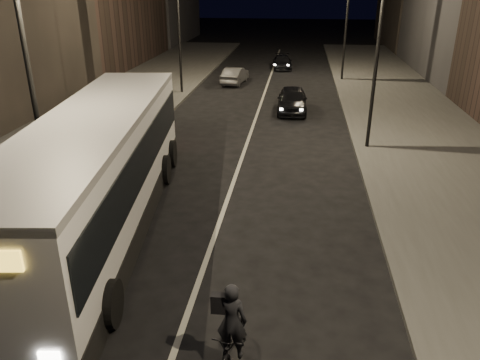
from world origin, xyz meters
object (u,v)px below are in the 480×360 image
(streetlight_right_far, at_px, (344,7))
(city_bus, at_px, (98,168))
(car_mid, at_px, (235,75))
(streetlight_left_near, at_px, (34,50))
(streetlight_right_mid, at_px, (374,28))
(streetlight_left_far, at_px, (182,11))
(car_far, at_px, (282,62))
(car_near, at_px, (292,100))
(cyclist_on_bicycle, at_px, (233,336))

(streetlight_right_far, xyz_separation_m, city_bus, (-8.93, -24.47, -3.39))
(streetlight_right_far, bearing_deg, car_mid, -165.38)
(streetlight_left_near, bearing_deg, streetlight_right_far, 66.04)
(streetlight_right_mid, distance_m, streetlight_right_far, 16.00)
(streetlight_left_far, bearing_deg, car_far, 60.55)
(streetlight_right_far, distance_m, car_far, 8.20)
(car_mid, relative_size, car_far, 0.97)
(streetlight_left_near, relative_size, car_mid, 2.17)
(streetlight_left_far, xyz_separation_m, car_near, (7.32, -3.70, -4.64))
(city_bus, distance_m, car_mid, 22.51)
(streetlight_right_mid, bearing_deg, streetlight_left_near, -143.12)
(streetlight_right_mid, bearing_deg, streetlight_left_far, 136.84)
(streetlight_right_mid, relative_size, cyclist_on_bicycle, 4.00)
(car_far, bearing_deg, streetlight_left_near, -107.30)
(streetlight_right_mid, xyz_separation_m, streetlight_right_far, (0.00, 16.00, 0.00))
(streetlight_left_far, bearing_deg, streetlight_right_mid, -43.16)
(streetlight_right_far, bearing_deg, cyclist_on_bicycle, -97.76)
(streetlight_right_mid, height_order, streetlight_left_far, same)
(streetlight_left_far, height_order, cyclist_on_bicycle, streetlight_left_far)
(cyclist_on_bicycle, relative_size, car_far, 0.53)
(city_bus, bearing_deg, streetlight_right_mid, 36.53)
(cyclist_on_bicycle, bearing_deg, streetlight_left_far, 111.26)
(streetlight_right_mid, distance_m, streetlight_left_far, 14.62)
(city_bus, height_order, car_far, city_bus)
(streetlight_right_mid, bearing_deg, city_bus, -136.51)
(city_bus, bearing_deg, car_mid, 80.16)
(city_bus, bearing_deg, streetlight_right_far, 62.99)
(streetlight_right_far, relative_size, cyclist_on_bicycle, 4.00)
(city_bus, relative_size, cyclist_on_bicycle, 6.72)
(streetlight_left_near, bearing_deg, city_bus, -15.27)
(city_bus, height_order, cyclist_on_bicycle, city_bus)
(streetlight_right_mid, xyz_separation_m, streetlight_left_far, (-10.66, 10.00, 0.00))
(streetlight_left_near, xyz_separation_m, streetlight_left_far, (0.00, 18.00, 0.00))
(streetlight_right_far, bearing_deg, streetlight_left_near, -113.96)
(streetlight_left_near, bearing_deg, car_far, 78.01)
(car_far, bearing_deg, car_near, -90.65)
(car_near, height_order, car_far, car_near)
(car_near, height_order, car_mid, car_near)
(city_bus, relative_size, car_mid, 3.65)
(streetlight_left_near, relative_size, car_near, 1.92)
(streetlight_right_far, bearing_deg, car_far, 132.99)
(streetlight_left_near, xyz_separation_m, car_far, (6.13, 28.86, -4.80))
(streetlight_right_far, height_order, streetlight_left_near, same)
(city_bus, bearing_deg, streetlight_left_far, 88.40)
(streetlight_right_mid, height_order, car_near, streetlight_right_mid)
(streetlight_left_near, height_order, car_far, streetlight_left_near)
(streetlight_right_mid, height_order, streetlight_right_far, same)
(city_bus, distance_m, car_near, 15.84)
(streetlight_left_near, xyz_separation_m, car_mid, (2.86, 21.96, -4.75))
(streetlight_left_far, bearing_deg, city_bus, -84.64)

